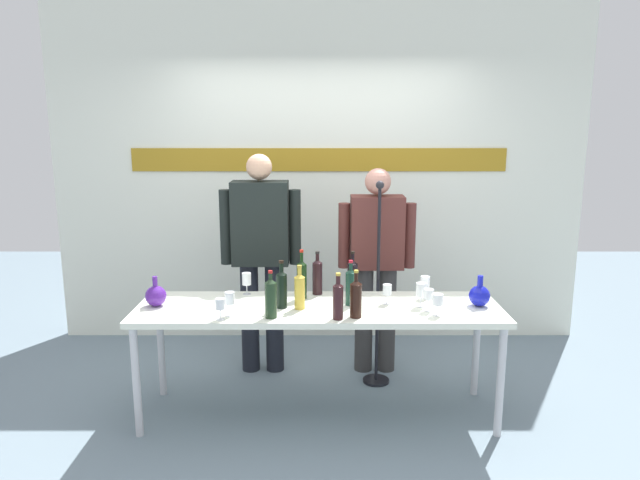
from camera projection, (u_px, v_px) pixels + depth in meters
ground_plane at (320, 413)px, 3.96m from camera, size 10.00×10.00×0.00m
back_wall at (320, 173)px, 5.14m from camera, size 4.67×0.11×3.00m
display_table at (320, 315)px, 3.81m from camera, size 2.39×0.67×0.76m
decanter_blue_left at (157, 295)px, 3.79m from camera, size 0.14×0.14×0.20m
decanter_blue_right at (481, 295)px, 3.79m from camera, size 0.14×0.14×0.21m
presenter_left at (262, 249)px, 4.46m from camera, size 0.62×0.22×1.72m
presenter_right at (378, 258)px, 4.47m from camera, size 0.59×0.22×1.61m
wine_bottle_0 at (283, 288)px, 3.74m from camera, size 0.07×0.07×0.31m
wine_bottle_1 at (357, 297)px, 3.56m from camera, size 0.07×0.07×0.30m
wine_bottle_2 at (303, 278)px, 3.94m from camera, size 0.07×0.07×0.34m
wine_bottle_3 at (354, 278)px, 3.97m from camera, size 0.07×0.07×0.32m
wine_bottle_4 at (272, 297)px, 3.55m from camera, size 0.07×0.07×0.30m
wine_bottle_5 at (352, 286)px, 3.80m from camera, size 0.07×0.07×0.30m
wine_bottle_6 at (319, 276)px, 4.04m from camera, size 0.07×0.07×0.31m
wine_bottle_7 at (301, 290)px, 3.72m from camera, size 0.07×0.07×0.29m
wine_bottle_8 at (339, 299)px, 3.53m from camera, size 0.06×0.06×0.29m
wine_glass_left_0 at (248, 279)px, 4.04m from camera, size 0.06×0.06×0.16m
wine_glass_left_1 at (222, 304)px, 3.52m from camera, size 0.06×0.06×0.14m
wine_glass_left_2 at (231, 299)px, 3.59m from camera, size 0.06×0.06×0.15m
wine_glass_right_0 at (430, 295)px, 3.69m from camera, size 0.07×0.07×0.14m
wine_glass_right_1 at (423, 290)px, 3.77m from camera, size 0.07×0.07×0.16m
wine_glass_right_2 at (389, 290)px, 3.83m from camera, size 0.06×0.06×0.13m
wine_glass_right_3 at (427, 282)px, 3.95m from camera, size 0.06×0.06×0.15m
wine_glass_right_4 at (439, 300)px, 3.60m from camera, size 0.07×0.07×0.14m
microphone_stand at (379, 317)px, 4.33m from camera, size 0.20×0.20×1.54m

